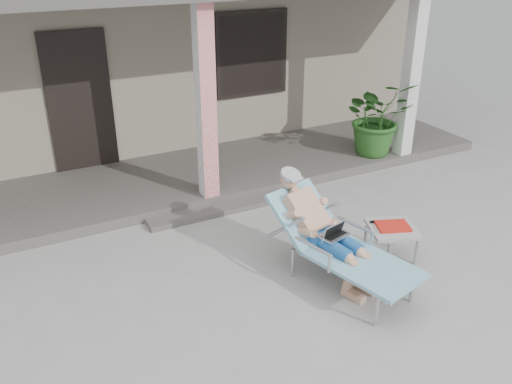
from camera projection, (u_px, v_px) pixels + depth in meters
ground at (285, 281)px, 6.00m from camera, size 60.00×60.00×0.00m
house at (120, 38)px, 10.50m from camera, size 10.40×5.40×3.30m
porch_deck at (188, 177)px, 8.38m from camera, size 10.00×2.00×0.15m
porch_step at (218, 210)px, 7.47m from camera, size 2.00×0.30×0.07m
lounger at (332, 219)px, 5.77m from camera, size 1.09×1.89×1.18m
side_table at (392, 230)px, 6.22m from camera, size 0.67×0.67×0.47m
potted_palm at (377, 117)px, 8.85m from camera, size 1.33×1.22×1.25m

